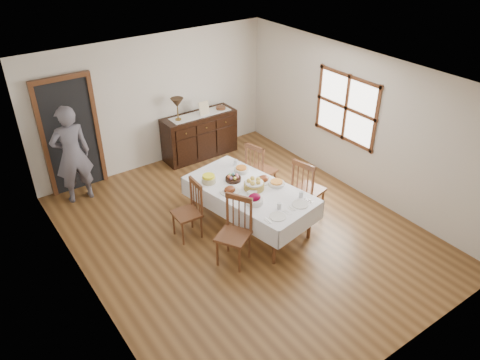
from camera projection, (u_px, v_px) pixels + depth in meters
ground at (244, 232)px, 7.71m from camera, size 6.00×6.00×0.00m
room_shell at (220, 135)px, 7.09m from camera, size 5.02×6.02×2.65m
dining_table at (250, 193)px, 7.52m from camera, size 1.46×2.30×0.74m
chair_left_near at (235, 230)px, 6.86m from camera, size 0.61×0.61×1.07m
chair_left_far at (189, 210)px, 7.39m from camera, size 0.43×0.43×0.98m
chair_right_near at (307, 188)px, 7.83m from camera, size 0.55×0.55×1.10m
chair_right_far at (259, 169)px, 8.41m from camera, size 0.53×0.53×1.07m
sideboard at (200, 135)px, 9.77m from camera, size 1.56×0.57×0.94m
person at (71, 152)px, 8.08m from camera, size 0.62×0.41×1.93m
bread_basket at (254, 185)px, 7.44m from camera, size 0.33×0.33×0.18m
egg_basket at (233, 178)px, 7.68m from camera, size 0.26×0.26×0.11m
ham_platter_a at (230, 190)px, 7.38m from camera, size 0.32×0.32×0.11m
ham_platter_b at (263, 179)px, 7.67m from camera, size 0.31×0.31×0.11m
beet_bowl at (254, 199)px, 7.09m from camera, size 0.26×0.26×0.16m
carrot_bowl at (241, 170)px, 7.91m from camera, size 0.24×0.24×0.10m
pineapple_bowl at (209, 179)px, 7.61m from camera, size 0.23×0.23×0.14m
casserole_dish at (276, 183)px, 7.56m from camera, size 0.27×0.27×0.07m
butter_dish at (252, 193)px, 7.30m from camera, size 0.15×0.11×0.07m
setting_left at (278, 213)px, 6.86m from camera, size 0.44×0.31×0.10m
setting_right at (300, 201)px, 7.13m from camera, size 0.44×0.31×0.10m
glass_far_a at (213, 177)px, 7.69m from camera, size 0.07×0.07×0.11m
glass_far_b at (236, 162)px, 8.12m from camera, size 0.07×0.07×0.10m
runner at (200, 114)px, 9.53m from camera, size 1.30×0.35×0.01m
table_lamp at (177, 103)px, 9.10m from camera, size 0.26×0.26×0.46m
picture_frame at (204, 108)px, 9.45m from camera, size 0.22×0.08×0.28m
deco_bowl at (221, 108)px, 9.75m from camera, size 0.20×0.20×0.06m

